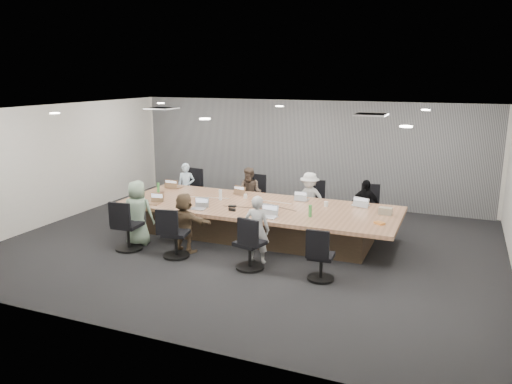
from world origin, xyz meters
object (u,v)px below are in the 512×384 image
at_px(laptop_3, 361,205).
at_px(laptop_6, 268,217).
at_px(person_5, 185,222).
at_px(stapler, 232,210).
at_px(laptop_1, 241,193).
at_px(person_2, 309,199).
at_px(bottle_green_left, 158,187).
at_px(bottle_clear, 220,195).
at_px(chair_0, 193,192).
at_px(chair_7, 321,260).
at_px(canvas_bag, 386,211).
at_px(snack_packet, 380,223).
at_px(chair_4, 128,229).
at_px(chair_5, 176,237).
at_px(chair_2, 313,206).
at_px(person_1, 250,193).
at_px(laptop_4, 153,204).
at_px(person_6, 257,229).
at_px(laptop_5, 198,209).
at_px(mug_brown, 162,194).
at_px(laptop_2, 302,199).
at_px(person_0, 186,187).
at_px(person_4, 138,213).
at_px(bottle_green_right, 310,211).
at_px(chair_3, 367,211).
at_px(chair_6, 250,247).
at_px(laptop_0, 175,187).
at_px(chair_1, 256,199).

relative_size(laptop_3, laptop_6, 0.96).
bearing_deg(person_5, stapler, -126.00).
height_order(laptop_1, person_2, person_2).
relative_size(bottle_green_left, bottle_clear, 0.97).
height_order(chair_0, person_5, person_5).
bearing_deg(chair_7, bottle_green_left, 153.58).
relative_size(canvas_bag, snack_packet, 1.38).
bearing_deg(bottle_green_left, chair_4, -74.98).
relative_size(chair_5, bottle_clear, 3.41).
height_order(chair_2, person_1, person_1).
bearing_deg(laptop_4, chair_5, -49.92).
bearing_deg(chair_5, bottle_green_left, 117.49).
bearing_deg(person_6, bottle_green_left, -30.38).
distance_m(chair_2, laptop_5, 3.09).
distance_m(chair_0, mug_brown, 1.87).
distance_m(chair_5, stapler, 1.32).
distance_m(laptop_2, laptop_6, 1.61).
bearing_deg(laptop_4, person_5, -37.28).
xyz_separation_m(person_1, snack_packet, (3.41, -1.77, 0.13)).
height_order(person_0, mug_brown, person_0).
bearing_deg(person_4, bottle_green_right, -179.93).
bearing_deg(chair_3, person_1, 3.00).
distance_m(chair_2, canvas_bag, 2.39).
xyz_separation_m(laptop_1, bottle_green_left, (-1.89, -0.60, 0.11)).
xyz_separation_m(laptop_3, canvas_bag, (0.59, -0.49, 0.06)).
distance_m(person_0, person_1, 1.80).
relative_size(chair_6, bottle_green_left, 3.58).
relative_size(person_5, canvas_bag, 4.71).
bearing_deg(person_4, person_2, -151.64).
height_order(chair_5, bottle_green_right, bottle_green_right).
bearing_deg(person_6, canvas_bag, -146.23).
relative_size(laptop_0, person_4, 0.26).
distance_m(bottle_clear, canvas_bag, 3.59).
height_order(chair_4, bottle_clear, bottle_clear).
xyz_separation_m(person_2, laptop_2, (0.00, -0.55, 0.12)).
height_order(person_2, person_6, person_6).
distance_m(person_1, snack_packet, 3.85).
relative_size(stapler, canvas_bag, 0.62).
bearing_deg(laptop_5, person_6, -26.00).
distance_m(person_5, bottle_green_left, 2.26).
bearing_deg(laptop_1, chair_1, -77.35).
xyz_separation_m(person_4, mug_brown, (-0.20, 1.23, 0.11)).
distance_m(chair_1, laptop_1, 0.96).
xyz_separation_m(chair_1, bottle_clear, (-0.18, -1.61, 0.46)).
distance_m(chair_0, chair_2, 3.32).
bearing_deg(laptop_5, bottle_green_right, 2.00).
xyz_separation_m(person_1, canvas_bag, (3.41, -1.04, 0.17)).
bearing_deg(person_1, laptop_3, -9.83).
relative_size(person_6, bottle_green_left, 5.70).
height_order(chair_7, canvas_bag, canvas_bag).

